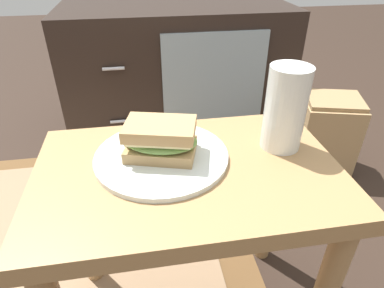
# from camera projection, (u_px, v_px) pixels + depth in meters

# --- Properties ---
(side_table) EXTENTS (0.56, 0.36, 0.46)m
(side_table) POSITION_uv_depth(u_px,v_px,m) (188.00, 204.00, 0.65)
(side_table) COLOR #A37A4C
(side_table) RESTS_ON ground
(tv_cabinet) EXTENTS (0.96, 0.46, 0.58)m
(tv_cabinet) POSITION_uv_depth(u_px,v_px,m) (178.00, 73.00, 1.50)
(tv_cabinet) COLOR black
(tv_cabinet) RESTS_ON ground
(area_rug) EXTENTS (1.19, 0.87, 0.01)m
(area_rug) POSITION_uv_depth(u_px,v_px,m) (60.00, 227.00, 1.09)
(area_rug) COLOR brown
(area_rug) RESTS_ON ground
(plate) EXTENTS (0.25, 0.25, 0.01)m
(plate) POSITION_uv_depth(u_px,v_px,m) (162.00, 156.00, 0.62)
(plate) COLOR silver
(plate) RESTS_ON side_table
(sandwich_front) EXTENTS (0.16, 0.13, 0.07)m
(sandwich_front) POSITION_uv_depth(u_px,v_px,m) (161.00, 139.00, 0.60)
(sandwich_front) COLOR tan
(sandwich_front) RESTS_ON plate
(beer_glass) EXTENTS (0.08, 0.08, 0.16)m
(beer_glass) POSITION_uv_depth(u_px,v_px,m) (285.00, 111.00, 0.63)
(beer_glass) COLOR silver
(beer_glass) RESTS_ON side_table
(paper_bag) EXTENTS (0.25, 0.23, 0.31)m
(paper_bag) POSITION_uv_depth(u_px,v_px,m) (326.00, 134.00, 1.30)
(paper_bag) COLOR tan
(paper_bag) RESTS_ON ground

